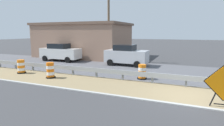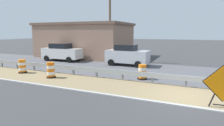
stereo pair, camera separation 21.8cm
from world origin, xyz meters
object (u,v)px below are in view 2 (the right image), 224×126
warning_sign_diamond (224,84)px  traffic_barrel_mid (22,67)px  traffic_barrel_close (51,71)px  car_mid_far_lane (62,52)px  car_trailing_near_lane (127,55)px  traffic_barrel_nearest (142,73)px  utility_pole_near (110,21)px

warning_sign_diamond → traffic_barrel_mid: bearing=-103.2°
warning_sign_diamond → traffic_barrel_close: warning_sign_diamond is taller
warning_sign_diamond → traffic_barrel_mid: (1.71, 14.00, -0.57)m
traffic_barrel_mid → car_mid_far_lane: car_mid_far_lane is taller
warning_sign_diamond → car_trailing_near_lane: 11.26m
traffic_barrel_nearest → utility_pole_near: size_ratio=0.12×
traffic_barrel_mid → car_mid_far_lane: size_ratio=0.23×
traffic_barrel_close → traffic_barrel_mid: size_ratio=1.03×
traffic_barrel_nearest → car_mid_far_lane: car_mid_far_lane is taller
traffic_barrel_nearest → traffic_barrel_close: bearing=109.8°
warning_sign_diamond → traffic_barrel_nearest: 5.82m
warning_sign_diamond → utility_pole_near: 14.22m
traffic_barrel_mid → utility_pole_near: utility_pole_near is taller
traffic_barrel_close → utility_pole_near: 9.30m
warning_sign_diamond → traffic_barrel_close: 10.84m
warning_sign_diamond → traffic_barrel_nearest: (3.61, 4.52, -0.59)m
traffic_barrel_mid → car_trailing_near_lane: size_ratio=0.26×
traffic_barrel_nearest → car_mid_far_lane: size_ratio=0.22×
warning_sign_diamond → traffic_barrel_nearest: bearing=-134.9°
traffic_barrel_nearest → traffic_barrel_mid: size_ratio=0.96×
traffic_barrel_mid → car_trailing_near_lane: (6.82, -6.64, 0.54)m
warning_sign_diamond → utility_pole_near: (9.73, 9.80, 3.41)m
traffic_barrel_close → warning_sign_diamond: bearing=-97.3°
traffic_barrel_close → car_mid_far_lane: (6.97, 4.53, 0.50)m
car_mid_far_lane → traffic_barrel_nearest: bearing=-24.8°
traffic_barrel_nearest → traffic_barrel_close: size_ratio=0.93×
traffic_barrel_mid → utility_pole_near: size_ratio=0.13×
traffic_barrel_nearest → utility_pole_near: (6.12, 5.27, 4.00)m
traffic_barrel_nearest → traffic_barrel_close: 6.60m
car_trailing_near_lane → car_mid_far_lane: size_ratio=0.90×
traffic_barrel_mid → traffic_barrel_nearest: bearing=-78.7°
utility_pole_near → car_mid_far_lane: bearing=104.3°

